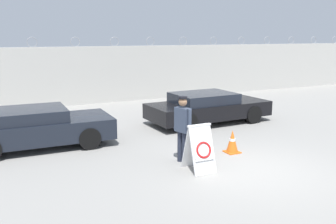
# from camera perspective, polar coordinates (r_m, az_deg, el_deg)

# --- Properties ---
(ground_plane) EXTENTS (90.00, 90.00, 0.00)m
(ground_plane) POSITION_cam_1_polar(r_m,az_deg,el_deg) (9.88, 13.23, -8.53)
(ground_plane) COLOR gray
(perimeter_wall) EXTENTS (36.00, 0.30, 3.27)m
(perimeter_wall) POSITION_cam_1_polar(r_m,az_deg,el_deg) (19.31, -8.03, 5.75)
(perimeter_wall) COLOR beige
(perimeter_wall) RESTS_ON ground_plane
(barricade_sign) EXTENTS (0.65, 0.78, 1.20)m
(barricade_sign) POSITION_cam_1_polar(r_m,az_deg,el_deg) (9.39, 4.87, -5.49)
(barricade_sign) COLOR white
(barricade_sign) RESTS_ON ground_plane
(security_guard) EXTENTS (0.37, 0.68, 1.78)m
(security_guard) POSITION_cam_1_polar(r_m,az_deg,el_deg) (9.90, 2.26, -2.13)
(security_guard) COLOR #232838
(security_guard) RESTS_ON ground_plane
(traffic_cone_near) EXTENTS (0.41, 0.41, 0.66)m
(traffic_cone_near) POSITION_cam_1_polar(r_m,az_deg,el_deg) (11.03, 9.78, -4.46)
(traffic_cone_near) COLOR orange
(traffic_cone_near) RESTS_ON ground_plane
(parked_car_front_coupe) EXTENTS (4.44, 2.09, 1.21)m
(parked_car_front_coupe) POSITION_cam_1_polar(r_m,az_deg,el_deg) (12.00, -19.44, -2.20)
(parked_car_front_coupe) COLOR black
(parked_car_front_coupe) RESTS_ON ground_plane
(parked_car_rear_sedan) EXTENTS (4.80, 2.14, 1.19)m
(parked_car_rear_sedan) POSITION_cam_1_polar(r_m,az_deg,el_deg) (14.57, 6.03, 0.73)
(parked_car_rear_sedan) COLOR black
(parked_car_rear_sedan) RESTS_ON ground_plane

